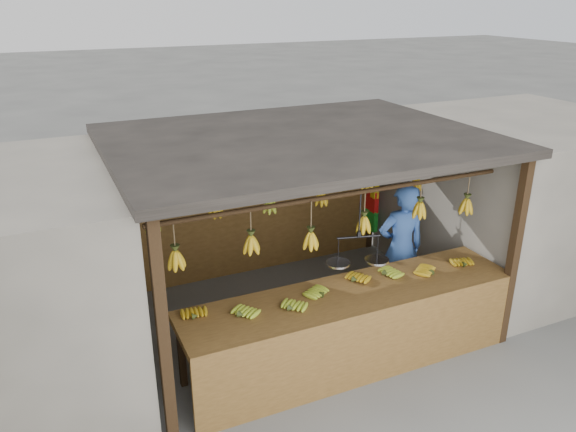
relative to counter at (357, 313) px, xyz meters
name	(u,v)px	position (x,y,z in m)	size (l,w,h in m)	color
ground	(298,317)	(-0.12, 1.23, -0.72)	(80.00, 80.00, 0.00)	#5B5B57
stall	(287,164)	(-0.12, 1.56, 1.25)	(4.30, 3.30, 2.40)	black
neighbor_right	(519,195)	(3.48, 1.23, 0.43)	(3.00, 3.00, 2.30)	slate
counter	(357,313)	(0.00, 0.00, 0.00)	(3.83, 0.87, 0.96)	brown
hanging_bananas	(297,200)	(-0.12, 1.24, 0.90)	(3.63, 2.23, 0.39)	#AF8612
balance_scale	(358,258)	(0.12, 0.23, 0.52)	(0.68, 0.37, 0.82)	black
vendor	(401,248)	(1.19, 0.91, 0.15)	(0.63, 0.41, 1.73)	#3359A5
bag_bundles	(372,193)	(1.82, 2.58, 0.27)	(0.08, 0.26, 1.26)	#1426BF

